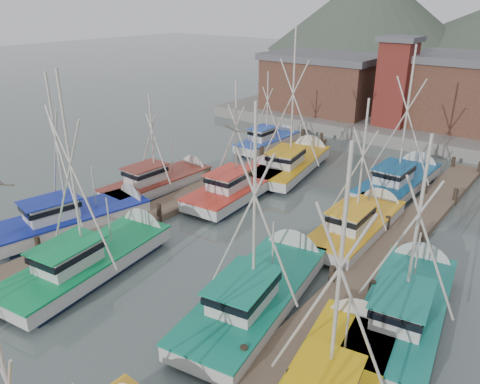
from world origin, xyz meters
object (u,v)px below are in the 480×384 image
Objects in this scene: boat_8 at (242,185)px; boat_12 at (294,163)px; lookout_tower at (396,81)px; boat_4 at (97,257)px.

boat_12 reaches higher than boat_8.
lookout_tower is 34.28m from boat_4.
lookout_tower is 21.98m from boat_8.
boat_4 is 12.57m from boat_8.
boat_12 is at bearing 81.91° from boat_4.
boat_8 is at bearing -96.85° from lookout_tower.
boat_4 is at bearing -93.67° from boat_8.
boat_12 is at bearing -98.75° from lookout_tower.
lookout_tower is at bearing 78.84° from boat_8.
boat_12 reaches higher than boat_4.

